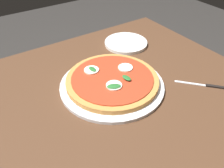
# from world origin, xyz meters

# --- Properties ---
(dining_table) EXTENTS (1.16, 0.91, 0.76)m
(dining_table) POSITION_xyz_m (0.00, 0.00, 0.64)
(dining_table) COLOR #4C301E
(dining_table) RESTS_ON ground_plane
(serving_tray) EXTENTS (0.37, 0.37, 0.01)m
(serving_tray) POSITION_xyz_m (0.07, 0.04, 0.77)
(serving_tray) COLOR silver
(serving_tray) RESTS_ON dining_table
(pizza) EXTENTS (0.33, 0.33, 0.03)m
(pizza) POSITION_xyz_m (0.07, 0.04, 0.78)
(pizza) COLOR #C6843F
(pizza) RESTS_ON serving_tray
(plate_white) EXTENTS (0.20, 0.20, 0.01)m
(plate_white) POSITION_xyz_m (0.29, 0.26, 0.77)
(plate_white) COLOR white
(plate_white) RESTS_ON dining_table
(knife) EXTENTS (0.12, 0.14, 0.01)m
(knife) POSITION_xyz_m (0.35, -0.15, 0.76)
(knife) COLOR black
(knife) RESTS_ON dining_table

